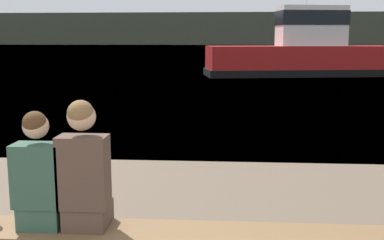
{
  "coord_description": "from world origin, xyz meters",
  "views": [
    {
      "loc": [
        1.2,
        -1.21,
        1.93
      ],
      "look_at": [
        0.73,
        5.24,
        0.83
      ],
      "focal_mm": 45.0,
      "sensor_mm": 36.0,
      "label": 1
    }
  ],
  "objects_px": {
    "bench_main": "(45,237)",
    "tugboat_red": "(303,54)",
    "person_left": "(40,178)",
    "person_right": "(84,171)"
  },
  "relations": [
    {
      "from": "bench_main",
      "to": "tugboat_red",
      "type": "height_order",
      "value": "tugboat_red"
    },
    {
      "from": "person_right",
      "to": "tugboat_red",
      "type": "xyz_separation_m",
      "value": [
        5.03,
        22.2,
        0.19
      ]
    },
    {
      "from": "bench_main",
      "to": "tugboat_red",
      "type": "distance_m",
      "value": 22.85
    },
    {
      "from": "person_left",
      "to": "tugboat_red",
      "type": "xyz_separation_m",
      "value": [
        5.38,
        22.2,
        0.24
      ]
    },
    {
      "from": "bench_main",
      "to": "person_right",
      "type": "distance_m",
      "value": 0.64
    },
    {
      "from": "bench_main",
      "to": "person_right",
      "type": "relative_size",
      "value": 7.18
    },
    {
      "from": "person_right",
      "to": "bench_main",
      "type": "bearing_deg",
      "value": 179.67
    },
    {
      "from": "bench_main",
      "to": "person_right",
      "type": "height_order",
      "value": "person_right"
    },
    {
      "from": "bench_main",
      "to": "person_left",
      "type": "height_order",
      "value": "person_left"
    },
    {
      "from": "bench_main",
      "to": "tugboat_red",
      "type": "xyz_separation_m",
      "value": [
        5.37,
        22.2,
        0.73
      ]
    }
  ]
}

